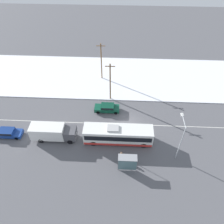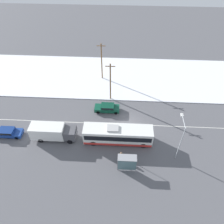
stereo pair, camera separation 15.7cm
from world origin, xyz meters
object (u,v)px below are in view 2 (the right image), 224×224
box_truck (52,132)px  utility_pole_snowlot (102,61)px  sedan_car (107,108)px  bus_shelter (127,162)px  pedestrian_at_stop (121,155)px  parked_car_near_truck (8,132)px  city_bus (118,135)px  utility_pole_roadside (110,82)px  streetlamp (181,136)px

box_truck → utility_pole_snowlot: utility_pole_snowlot is taller
sedan_car → bus_shelter: bearing=107.1°
pedestrian_at_stop → sedan_car: bearing=105.1°
bus_shelter → utility_pole_snowlot: bearing=103.9°
parked_car_near_truck → bus_shelter: bus_shelter is taller
city_bus → bus_shelter: (1.51, -5.12, 0.13)m
bus_shelter → utility_pole_roadside: 16.11m
box_truck → parked_car_near_truck: bearing=178.7°
city_bus → utility_pole_roadside: 10.93m
utility_pole_roadside → streetlamp: bearing=-49.7°
box_truck → bus_shelter: bearing=-22.9°
parked_car_near_truck → pedestrian_at_stop: (19.10, -3.78, 0.33)m
city_bus → sedan_car: 7.36m
city_bus → utility_pole_roadside: bearing=99.9°
box_truck → sedan_car: size_ratio=1.61×
bus_shelter → box_truck: bearing=157.1°
utility_pole_snowlot → city_bus: bearing=-76.8°
city_bus → parked_car_near_truck: 18.50m
city_bus → streetlamp: size_ratio=1.56×
sedan_car → parked_car_near_truck: sedan_car is taller
parked_car_near_truck → utility_pole_snowlot: utility_pole_snowlot is taller
city_bus → box_truck: bearing=179.9°
pedestrian_at_stop → utility_pole_roadside: (-2.44, 14.02, 3.14)m
sedan_car → parked_car_near_truck: 17.62m
pedestrian_at_stop → streetlamp: streetlamp is taller
box_truck → utility_pole_snowlot: (6.63, 17.28, 2.76)m
parked_car_near_truck → streetlamp: size_ratio=0.66×
parked_car_near_truck → streetlamp: (27.47, -2.52, 3.80)m
box_truck → pedestrian_at_stop: size_ratio=4.18×
box_truck → pedestrian_at_stop: bearing=-17.7°
utility_pole_snowlot → sedan_car: bearing=-80.0°
streetlamp → utility_pole_snowlot: (-13.04, 19.63, -0.20)m
city_bus → utility_pole_snowlot: 17.99m
pedestrian_at_stop → bus_shelter: bus_shelter is taller
bus_shelter → utility_pole_roadside: bearing=102.1°
box_truck → bus_shelter: size_ratio=2.68×
box_truck → streetlamp: (19.66, -2.35, 2.96)m
parked_car_near_truck → bus_shelter: bearing=-14.9°
city_bus → box_truck: size_ratio=1.50×
city_bus → pedestrian_at_stop: bearing=-80.1°
bus_shelter → utility_pole_roadside: utility_pole_roadside is taller
city_bus → streetlamp: bearing=-14.5°
city_bus → box_truck: 10.67m
box_truck → utility_pole_roadside: (8.85, 10.42, 2.64)m
city_bus → utility_pole_snowlot: bearing=103.2°
parked_car_near_truck → bus_shelter: 20.70m
city_bus → utility_pole_roadside: size_ratio=1.37×
box_truck → utility_pole_roadside: size_ratio=0.91×
city_bus → bus_shelter: 5.33m
city_bus → pedestrian_at_stop: 3.67m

